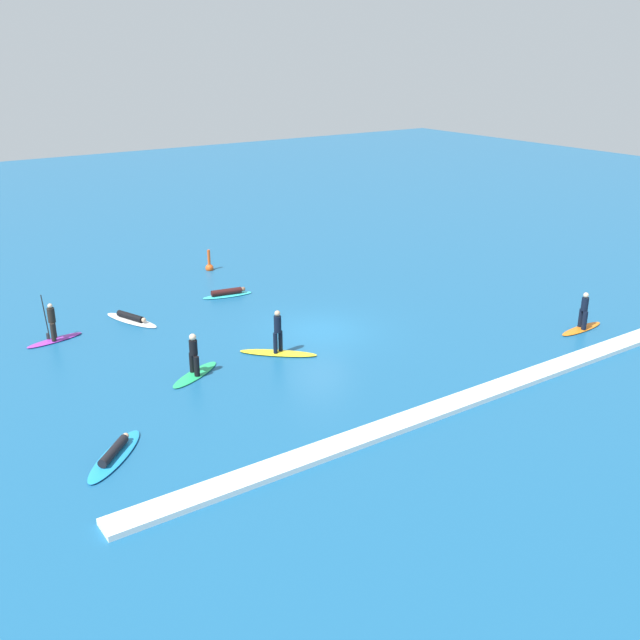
% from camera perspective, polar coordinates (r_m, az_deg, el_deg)
% --- Properties ---
extents(ground_plane, '(120.00, 120.00, 0.00)m').
position_cam_1_polar(ground_plane, '(31.52, 0.00, -0.85)').
color(ground_plane, '#195684').
rests_on(ground_plane, ground).
extents(surfer_on_orange_board, '(2.68, 0.69, 1.70)m').
position_cam_1_polar(surfer_on_orange_board, '(33.49, 19.91, 0.03)').
color(surfer_on_orange_board, orange).
rests_on(surfer_on_orange_board, ground_plane).
extents(surfer_on_blue_board, '(2.77, 2.76, 0.39)m').
position_cam_1_polar(surfer_on_blue_board, '(23.00, -15.81, -10.06)').
color(surfer_on_blue_board, '#1E8CD1').
rests_on(surfer_on_blue_board, ground_plane).
extents(surfer_on_green_board, '(2.61, 1.88, 1.68)m').
position_cam_1_polar(surfer_on_green_board, '(27.53, -9.83, -3.44)').
color(surfer_on_green_board, '#23B266').
rests_on(surfer_on_green_board, ground_plane).
extents(surfer_on_purple_board, '(2.48, 1.01, 2.00)m').
position_cam_1_polar(surfer_on_purple_board, '(32.25, -20.20, -0.78)').
color(surfer_on_purple_board, purple).
rests_on(surfer_on_purple_board, ground_plane).
extents(surfer_on_white_board, '(1.78, 3.22, 0.36)m').
position_cam_1_polar(surfer_on_white_board, '(33.68, -14.58, 0.11)').
color(surfer_on_white_board, white).
rests_on(surfer_on_white_board, ground_plane).
extents(surfer_on_teal_board, '(2.58, 1.09, 0.37)m').
position_cam_1_polar(surfer_on_teal_board, '(36.18, -7.27, 2.10)').
color(surfer_on_teal_board, '#33C6CC').
rests_on(surfer_on_teal_board, ground_plane).
extents(surfer_on_yellow_board, '(2.75, 2.59, 1.86)m').
position_cam_1_polar(surfer_on_yellow_board, '(29.04, -3.31, -1.96)').
color(surfer_on_yellow_board, yellow).
rests_on(surfer_on_yellow_board, ground_plane).
extents(marker_buoy, '(0.45, 0.45, 1.26)m').
position_cam_1_polar(marker_buoy, '(40.55, -8.67, 4.20)').
color(marker_buoy, '#E55119').
rests_on(marker_buoy, ground_plane).
extents(wave_crest, '(24.97, 0.90, 0.18)m').
position_cam_1_polar(wave_crest, '(25.59, 10.82, -6.37)').
color(wave_crest, white).
rests_on(wave_crest, ground_plane).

